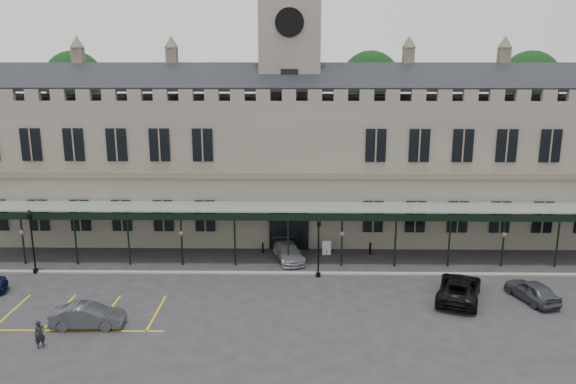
{
  "coord_description": "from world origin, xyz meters",
  "views": [
    {
      "loc": [
        0.59,
        -32.69,
        15.29
      ],
      "look_at": [
        0.0,
        6.0,
        6.0
      ],
      "focal_mm": 35.0,
      "sensor_mm": 36.0,
      "label": 1
    }
  ],
  "objects_px": {
    "car_left_b": "(88,316)",
    "person_a": "(40,335)",
    "car_van": "(459,288)",
    "station_building": "(290,161)",
    "lamp_post_left": "(32,236)",
    "car_taxi": "(288,252)",
    "lamp_post_mid": "(319,242)",
    "clock_tower": "(290,84)",
    "sign_board": "(327,248)",
    "car_right_a": "(532,291)"
  },
  "relations": [
    {
      "from": "car_taxi",
      "to": "car_van",
      "type": "distance_m",
      "value": 13.21
    },
    {
      "from": "clock_tower",
      "to": "sign_board",
      "type": "relative_size",
      "value": 21.04
    },
    {
      "from": "lamp_post_mid",
      "to": "car_taxi",
      "type": "relative_size",
      "value": 0.99
    },
    {
      "from": "lamp_post_mid",
      "to": "car_taxi",
      "type": "height_order",
      "value": "lamp_post_mid"
    },
    {
      "from": "clock_tower",
      "to": "car_taxi",
      "type": "xyz_separation_m",
      "value": [
        -0.01,
        -7.63,
        -12.46
      ]
    },
    {
      "from": "clock_tower",
      "to": "sign_board",
      "type": "distance_m",
      "value": 14.41
    },
    {
      "from": "car_van",
      "to": "person_a",
      "type": "bearing_deg",
      "value": 35.5
    },
    {
      "from": "clock_tower",
      "to": "lamp_post_left",
      "type": "xyz_separation_m",
      "value": [
        -18.4,
        -10.58,
        -10.26
      ]
    },
    {
      "from": "station_building",
      "to": "car_right_a",
      "type": "height_order",
      "value": "station_building"
    },
    {
      "from": "clock_tower",
      "to": "car_van",
      "type": "height_order",
      "value": "clock_tower"
    },
    {
      "from": "sign_board",
      "to": "car_taxi",
      "type": "bearing_deg",
      "value": -165.16
    },
    {
      "from": "car_left_b",
      "to": "person_a",
      "type": "height_order",
      "value": "person_a"
    },
    {
      "from": "sign_board",
      "to": "car_taxi",
      "type": "height_order",
      "value": "car_taxi"
    },
    {
      "from": "lamp_post_left",
      "to": "car_taxi",
      "type": "xyz_separation_m",
      "value": [
        18.39,
        2.96,
        -2.2
      ]
    },
    {
      "from": "car_van",
      "to": "car_taxi",
      "type": "bearing_deg",
      "value": -12.09
    },
    {
      "from": "lamp_post_mid",
      "to": "car_van",
      "type": "bearing_deg",
      "value": -22.29
    },
    {
      "from": "car_taxi",
      "to": "car_left_b",
      "type": "bearing_deg",
      "value": -149.7
    },
    {
      "from": "person_a",
      "to": "car_van",
      "type": "bearing_deg",
      "value": -25.51
    },
    {
      "from": "car_left_b",
      "to": "car_right_a",
      "type": "xyz_separation_m",
      "value": [
        27.3,
        4.05,
        -0.0
      ]
    },
    {
      "from": "lamp_post_mid",
      "to": "car_right_a",
      "type": "xyz_separation_m",
      "value": [
        13.63,
        -3.83,
        -1.95
      ]
    },
    {
      "from": "lamp_post_left",
      "to": "car_taxi",
      "type": "bearing_deg",
      "value": 9.13
    },
    {
      "from": "clock_tower",
      "to": "car_van",
      "type": "xyz_separation_m",
      "value": [
        11.16,
        -14.69,
        -12.35
      ]
    },
    {
      "from": "station_building",
      "to": "lamp_post_left",
      "type": "distance_m",
      "value": 21.49
    },
    {
      "from": "lamp_post_left",
      "to": "car_van",
      "type": "distance_m",
      "value": 29.91
    },
    {
      "from": "person_a",
      "to": "sign_board",
      "type": "bearing_deg",
      "value": 1.83
    },
    {
      "from": "sign_board",
      "to": "car_taxi",
      "type": "distance_m",
      "value": 3.25
    },
    {
      "from": "lamp_post_mid",
      "to": "car_taxi",
      "type": "bearing_deg",
      "value": 122.83
    },
    {
      "from": "lamp_post_left",
      "to": "person_a",
      "type": "xyz_separation_m",
      "value": [
        5.2,
        -10.76,
        -2.08
      ]
    },
    {
      "from": "lamp_post_left",
      "to": "car_left_b",
      "type": "bearing_deg",
      "value": -50.31
    },
    {
      "from": "station_building",
      "to": "clock_tower",
      "type": "height_order",
      "value": "clock_tower"
    },
    {
      "from": "station_building",
      "to": "car_van",
      "type": "height_order",
      "value": "station_building"
    },
    {
      "from": "lamp_post_left",
      "to": "sign_board",
      "type": "relative_size",
      "value": 4.08
    },
    {
      "from": "lamp_post_mid",
      "to": "person_a",
      "type": "height_order",
      "value": "lamp_post_mid"
    },
    {
      "from": "car_left_b",
      "to": "car_right_a",
      "type": "distance_m",
      "value": 27.6
    },
    {
      "from": "station_building",
      "to": "person_a",
      "type": "distance_m",
      "value": 25.66
    },
    {
      "from": "lamp_post_mid",
      "to": "car_left_b",
      "type": "distance_m",
      "value": 15.9
    },
    {
      "from": "car_taxi",
      "to": "car_van",
      "type": "relative_size",
      "value": 0.82
    },
    {
      "from": "lamp_post_mid",
      "to": "person_a",
      "type": "relative_size",
      "value": 2.86
    },
    {
      "from": "lamp_post_mid",
      "to": "car_left_b",
      "type": "xyz_separation_m",
      "value": [
        -13.67,
        -7.88,
        -1.95
      ]
    },
    {
      "from": "car_left_b",
      "to": "person_a",
      "type": "relative_size",
      "value": 2.68
    },
    {
      "from": "sign_board",
      "to": "car_taxi",
      "type": "relative_size",
      "value": 0.26
    },
    {
      "from": "car_van",
      "to": "person_a",
      "type": "height_order",
      "value": "person_a"
    },
    {
      "from": "clock_tower",
      "to": "lamp_post_left",
      "type": "height_order",
      "value": "clock_tower"
    },
    {
      "from": "car_van",
      "to": "person_a",
      "type": "distance_m",
      "value": 25.25
    },
    {
      "from": "station_building",
      "to": "car_taxi",
      "type": "distance_m",
      "value": 9.52
    },
    {
      "from": "car_taxi",
      "to": "person_a",
      "type": "relative_size",
      "value": 2.88
    },
    {
      "from": "sign_board",
      "to": "car_left_b",
      "type": "distance_m",
      "value": 19.13
    },
    {
      "from": "clock_tower",
      "to": "person_a",
      "type": "height_order",
      "value": "clock_tower"
    },
    {
      "from": "car_left_b",
      "to": "car_taxi",
      "type": "bearing_deg",
      "value": -47.28
    },
    {
      "from": "car_taxi",
      "to": "car_van",
      "type": "xyz_separation_m",
      "value": [
        11.16,
        -7.07,
        0.11
      ]
    }
  ]
}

